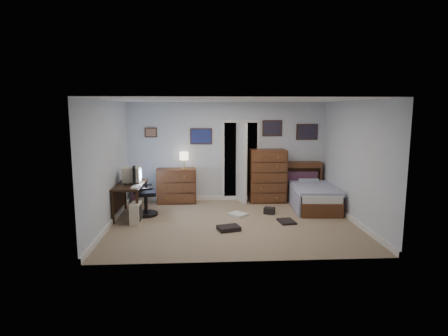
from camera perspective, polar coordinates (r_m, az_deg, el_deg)
The scene contains 15 objects.
floor at distance 7.82m, azimuth 1.40°, elevation -8.39°, with size 5.00×4.00×0.02m, color gray.
computer_desk at distance 8.44m, azimuth -14.65°, elevation -3.47°, with size 0.59×1.24×0.71m.
crt_monitor at distance 8.49m, azimuth -13.83°, elevation -1.01°, with size 0.37×0.35×0.34m.
keyboard at distance 8.01m, azimuth -13.32°, elevation -2.78°, with size 0.14×0.38×0.02m, color beige.
pc_tower at distance 7.94m, azimuth -13.28°, elevation -6.69°, with size 0.20×0.40×0.43m.
office_chair at distance 8.42m, azimuth -12.31°, elevation -4.30°, with size 0.61×0.61×1.09m.
media_stack at distance 9.60m, azimuth -13.46°, elevation -2.96°, with size 0.15×0.15×0.76m, color maroon.
low_dresser at distance 9.43m, azimuth -7.26°, elevation -2.70°, with size 0.96×0.48×0.86m, color brown.
table_lamp at distance 9.30m, azimuth -6.12°, elevation 1.75°, with size 0.23×0.23×0.42m.
doorway at distance 9.85m, azimuth 2.35°, elevation 1.24°, with size 0.96×1.12×2.05m.
tall_dresser at distance 9.48m, azimuth 6.63°, elevation -1.18°, with size 0.90×0.53×1.33m, color brown.
headboard_bookcase at distance 9.79m, azimuth 11.38°, elevation -1.78°, with size 1.12×0.32×1.00m.
bed at distance 9.14m, azimuth 13.38°, elevation -4.20°, with size 1.08×1.86×0.59m.
wall_posters at distance 9.51m, azimuth 3.89°, elevation 5.47°, with size 4.38×0.04×0.60m.
floor_clutter at distance 7.89m, azimuth 4.18°, elevation -7.86°, with size 1.65×1.44×0.14m.
Camera 1 is at (-0.62, -7.44, 2.32)m, focal length 30.00 mm.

